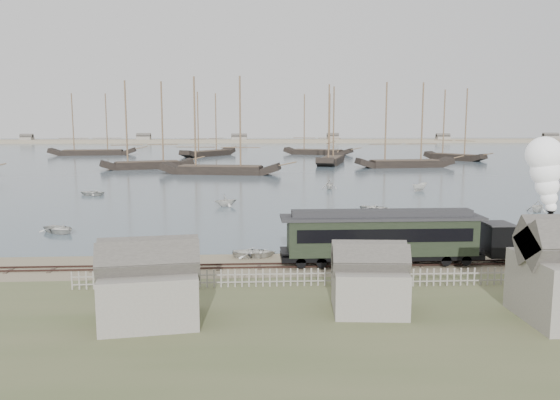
{
  "coord_description": "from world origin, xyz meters",
  "views": [
    {
      "loc": [
        -4.66,
        -41.26,
        10.58
      ],
      "look_at": [
        -1.88,
        8.4,
        3.5
      ],
      "focal_mm": 35.0,
      "sensor_mm": 36.0,
      "label": 1
    }
  ],
  "objects": [
    {
      "name": "rowboat_6",
      "position": [
        -27.74,
        39.03,
        0.45
      ],
      "size": [
        3.81,
        4.47,
        0.78
      ],
      "primitive_type": "imported",
      "rotation": [
        0.0,
        0.0,
        4.37
      ],
      "color": "silver",
      "rests_on": "harbor_water"
    },
    {
      "name": "schooner_8",
      "position": [
        17.93,
        138.11,
        10.06
      ],
      "size": [
        22.92,
        15.08,
        20.0
      ],
      "primitive_type": null,
      "rotation": [
        0.0,
        0.0,
        -0.47
      ],
      "color": "black",
      "rests_on": "harbor_water"
    },
    {
      "name": "schooner_3",
      "position": [
        16.34,
        98.14,
        10.06
      ],
      "size": [
        11.47,
        23.24,
        20.0
      ],
      "primitive_type": null,
      "rotation": [
        0.0,
        0.0,
        1.28
      ],
      "color": "black",
      "rests_on": "harbor_water"
    },
    {
      "name": "rowboat_5",
      "position": [
        21.67,
        41.33,
        0.69
      ],
      "size": [
        3.0,
        3.31,
        1.26
      ],
      "primitive_type": "imported",
      "rotation": [
        0.0,
        0.0,
        2.25
      ],
      "color": "silver",
      "rests_on": "harbor_water"
    },
    {
      "name": "schooner_4",
      "position": [
        32.11,
        86.07,
        10.06
      ],
      "size": [
        23.69,
        7.71,
        20.0
      ],
      "primitive_type": null,
      "rotation": [
        0.0,
        0.0,
        0.1
      ],
      "color": "black",
      "rests_on": "harbor_water"
    },
    {
      "name": "rowboat_0",
      "position": [
        -22.96,
        11.3,
        0.45
      ],
      "size": [
        4.46,
        4.67,
        0.79
      ],
      "primitive_type": "imported",
      "rotation": [
        0.0,
        0.0,
        0.92
      ],
      "color": "silver",
      "rests_on": "harbor_water"
    },
    {
      "name": "shed_left",
      "position": [
        -10.0,
        -13.0,
        0.0
      ],
      "size": [
        5.0,
        4.0,
        4.1
      ],
      "primitive_type": null,
      "color": "gray",
      "rests_on": "ground"
    },
    {
      "name": "rowboat_2",
      "position": [
        11.51,
        12.62,
        0.77
      ],
      "size": [
        3.82,
        3.12,
        1.41
      ],
      "primitive_type": "imported",
      "rotation": [
        0.0,
        0.0,
        3.71
      ],
      "color": "silver",
      "rests_on": "harbor_water"
    },
    {
      "name": "rail_track",
      "position": [
        0.0,
        -2.0,
        0.04
      ],
      "size": [
        120.0,
        1.8,
        0.16
      ],
      "color": "#34211C",
      "rests_on": "ground"
    },
    {
      "name": "picket_fence_east",
      "position": [
        12.5,
        -7.5,
        0.0
      ],
      "size": [
        15.0,
        0.1,
        1.2
      ],
      "primitive_type": null,
      "color": "gray",
      "rests_on": "ground"
    },
    {
      "name": "picket_fence_west",
      "position": [
        -6.5,
        -7.0,
        0.0
      ],
      "size": [
        19.0,
        0.1,
        1.2
      ],
      "primitive_type": null,
      "color": "gray",
      "rests_on": "ground"
    },
    {
      "name": "schooner_5",
      "position": [
        53.2,
        109.95,
        10.06
      ],
      "size": [
        14.09,
        17.64,
        20.0
      ],
      "primitive_type": null,
      "rotation": [
        0.0,
        0.0,
        -0.96
      ],
      "color": "black",
      "rests_on": "harbor_water"
    },
    {
      "name": "rowboat_7",
      "position": [
        8.04,
        44.44,
        0.81
      ],
      "size": [
        3.21,
        2.89,
        1.5
      ],
      "primitive_type": "imported",
      "rotation": [
        0.0,
        0.0,
        6.12
      ],
      "color": "silver",
      "rests_on": "harbor_water"
    },
    {
      "name": "schooner_1",
      "position": [
        -28.02,
        85.2,
        10.06
      ],
      "size": [
        21.25,
        11.04,
        20.0
      ],
      "primitive_type": null,
      "rotation": [
        0.0,
        0.0,
        0.32
      ],
      "color": "black",
      "rests_on": "harbor_water"
    },
    {
      "name": "schooner_7",
      "position": [
        -17.58,
        132.67,
        10.06
      ],
      "size": [
        17.43,
        21.89,
        20.0
      ],
      "primitive_type": null,
      "rotation": [
        0.0,
        0.0,
        0.96
      ],
      "color": "black",
      "rests_on": "harbor_water"
    },
    {
      "name": "rowboat_4",
      "position": [
        29.41,
        20.82,
        0.75
      ],
      "size": [
        3.43,
        3.48,
        1.39
      ],
      "primitive_type": "imported",
      "rotation": [
        0.0,
        0.0,
        5.4
      ],
      "color": "silver",
      "rests_on": "harbor_water"
    },
    {
      "name": "passenger_coach",
      "position": [
        5.08,
        -2.0,
        2.29
      ],
      "size": [
        14.96,
        2.89,
        3.63
      ],
      "color": "black",
      "rests_on": "ground"
    },
    {
      "name": "schooner_2",
      "position": [
        -10.67,
        71.36,
        10.06
      ],
      "size": [
        25.29,
        10.27,
        20.0
      ],
      "primitive_type": null,
      "rotation": [
        0.0,
        0.0,
        -0.19
      ],
      "color": "black",
      "rests_on": "harbor_water"
    },
    {
      "name": "harbor_water",
      "position": [
        0.0,
        170.0,
        0.03
      ],
      "size": [
        600.0,
        336.0,
        0.06
      ],
      "primitive_type": "cube",
      "color": "#435360",
      "rests_on": "ground"
    },
    {
      "name": "locomotive",
      "position": [
        17.23,
        -2.0,
        4.25
      ],
      "size": [
        7.38,
        2.75,
        9.2
      ],
      "color": "black",
      "rests_on": "ground"
    },
    {
      "name": "beached_dinghy",
      "position": [
        -4.34,
        1.03,
        0.35
      ],
      "size": [
        2.56,
        3.5,
        0.71
      ],
      "primitive_type": "imported",
      "rotation": [
        0.0,
        0.0,
        1.53
      ],
      "color": "silver",
      "rests_on": "ground"
    },
    {
      "name": "schooner_6",
      "position": [
        -55.63,
        139.81,
        10.06
      ],
      "size": [
        27.63,
        9.25,
        20.0
      ],
      "primitive_type": null,
      "rotation": [
        0.0,
        0.0,
        0.11
      ],
      "color": "black",
      "rests_on": "harbor_water"
    },
    {
      "name": "shed_mid",
      "position": [
        2.0,
        -12.0,
        0.0
      ],
      "size": [
        4.0,
        3.5,
        3.6
      ],
      "primitive_type": null,
      "color": "gray",
      "rests_on": "ground"
    },
    {
      "name": "rowboat_3",
      "position": [
        10.38,
        22.51,
        0.45
      ],
      "size": [
        4.31,
        4.57,
        0.77
      ],
      "primitive_type": "imported",
      "rotation": [
        0.0,
        0.0,
        0.96
      ],
      "color": "silver",
      "rests_on": "harbor_water"
    },
    {
      "name": "far_spit",
      "position": [
        0.0,
        250.0,
        0.0
      ],
      "size": [
        500.0,
        20.0,
        1.8
      ],
      "primitive_type": "cube",
      "color": "tan",
      "rests_on": "ground"
    },
    {
      "name": "rowboat_1",
      "position": [
        -7.71,
        27.25,
        0.82
      ],
      "size": [
        3.35,
        3.58,
        1.52
      ],
      "primitive_type": "imported",
      "rotation": [
        0.0,
        0.0,
        1.93
      ],
      "color": "silver",
      "rests_on": "harbor_water"
    },
    {
      "name": "ground",
      "position": [
        0.0,
        0.0,
        0.0
      ],
      "size": [
        600.0,
        600.0,
        0.0
      ],
      "primitive_type": "plane",
      "color": "gray",
      "rests_on": "ground"
    }
  ]
}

